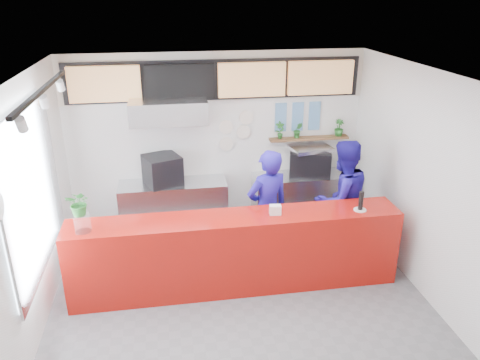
# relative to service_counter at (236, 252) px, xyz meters

# --- Properties ---
(floor) EXTENTS (5.00, 5.00, 0.00)m
(floor) POSITION_rel_service_counter_xyz_m (0.00, -0.40, -0.55)
(floor) COLOR slate
(floor) RESTS_ON ground
(ceiling) EXTENTS (5.00, 5.00, 0.00)m
(ceiling) POSITION_rel_service_counter_xyz_m (0.00, -0.40, 2.45)
(ceiling) COLOR silver
(wall_back) EXTENTS (5.00, 0.00, 5.00)m
(wall_back) POSITION_rel_service_counter_xyz_m (0.00, 2.10, 0.95)
(wall_back) COLOR white
(wall_back) RESTS_ON ground
(wall_left) EXTENTS (0.00, 5.00, 5.00)m
(wall_left) POSITION_rel_service_counter_xyz_m (-2.50, -0.40, 0.95)
(wall_left) COLOR white
(wall_left) RESTS_ON ground
(wall_right) EXTENTS (0.00, 5.00, 5.00)m
(wall_right) POSITION_rel_service_counter_xyz_m (2.50, -0.40, 0.95)
(wall_right) COLOR white
(wall_right) RESTS_ON ground
(service_counter) EXTENTS (4.50, 0.60, 1.10)m
(service_counter) POSITION_rel_service_counter_xyz_m (0.00, 0.00, 0.00)
(service_counter) COLOR #A0120B
(service_counter) RESTS_ON ground
(cream_band) EXTENTS (5.00, 0.02, 0.80)m
(cream_band) POSITION_rel_service_counter_xyz_m (0.00, 2.09, 2.05)
(cream_band) COLOR beige
(cream_band) RESTS_ON wall_back
(prep_bench) EXTENTS (1.80, 0.60, 0.90)m
(prep_bench) POSITION_rel_service_counter_xyz_m (-0.80, 1.80, -0.10)
(prep_bench) COLOR #B2B5BA
(prep_bench) RESTS_ON ground
(panini_oven) EXTENTS (0.70, 0.70, 0.49)m
(panini_oven) POSITION_rel_service_counter_xyz_m (-0.95, 1.80, 0.59)
(panini_oven) COLOR black
(panini_oven) RESTS_ON prep_bench
(extraction_hood) EXTENTS (1.20, 0.70, 0.35)m
(extraction_hood) POSITION_rel_service_counter_xyz_m (-0.80, 1.75, 1.60)
(extraction_hood) COLOR #B2B5BA
(extraction_hood) RESTS_ON ceiling
(hood_lip) EXTENTS (1.20, 0.69, 0.31)m
(hood_lip) POSITION_rel_service_counter_xyz_m (-0.80, 1.75, 1.40)
(hood_lip) COLOR #B2B5BA
(hood_lip) RESTS_ON ceiling
(right_bench) EXTENTS (1.80, 0.60, 0.90)m
(right_bench) POSITION_rel_service_counter_xyz_m (1.50, 1.80, -0.10)
(right_bench) COLOR #B2B5BA
(right_bench) RESTS_ON ground
(espresso_machine) EXTENTS (0.80, 0.66, 0.45)m
(espresso_machine) POSITION_rel_service_counter_xyz_m (1.57, 1.80, 0.57)
(espresso_machine) COLOR black
(espresso_machine) RESTS_ON right_bench
(espresso_tray) EXTENTS (0.75, 0.58, 0.06)m
(espresso_tray) POSITION_rel_service_counter_xyz_m (1.57, 1.80, 0.83)
(espresso_tray) COLOR #B5B6BD
(espresso_tray) RESTS_ON espresso_machine
(herb_shelf) EXTENTS (1.40, 0.18, 0.04)m
(herb_shelf) POSITION_rel_service_counter_xyz_m (1.60, 2.00, 0.95)
(herb_shelf) COLOR brown
(herb_shelf) RESTS_ON wall_back
(menu_board_far_left) EXTENTS (1.10, 0.10, 0.55)m
(menu_board_far_left) POSITION_rel_service_counter_xyz_m (-1.75, 1.98, 2.00)
(menu_board_far_left) COLOR tan
(menu_board_far_left) RESTS_ON wall_back
(menu_board_mid_left) EXTENTS (1.10, 0.10, 0.55)m
(menu_board_mid_left) POSITION_rel_service_counter_xyz_m (-0.59, 1.98, 2.00)
(menu_board_mid_left) COLOR black
(menu_board_mid_left) RESTS_ON wall_back
(menu_board_mid_right) EXTENTS (1.10, 0.10, 0.55)m
(menu_board_mid_right) POSITION_rel_service_counter_xyz_m (0.57, 1.98, 2.00)
(menu_board_mid_right) COLOR tan
(menu_board_mid_right) RESTS_ON wall_back
(menu_board_far_right) EXTENTS (1.10, 0.10, 0.55)m
(menu_board_far_right) POSITION_rel_service_counter_xyz_m (1.73, 1.98, 2.00)
(menu_board_far_right) COLOR tan
(menu_board_far_right) RESTS_ON wall_back
(soffit) EXTENTS (4.80, 0.04, 0.65)m
(soffit) POSITION_rel_service_counter_xyz_m (0.00, 2.06, 2.00)
(soffit) COLOR black
(soffit) RESTS_ON wall_back
(window_pane) EXTENTS (0.04, 2.20, 1.90)m
(window_pane) POSITION_rel_service_counter_xyz_m (-2.47, -0.10, 1.15)
(window_pane) COLOR silver
(window_pane) RESTS_ON wall_left
(window_frame) EXTENTS (0.03, 2.30, 2.00)m
(window_frame) POSITION_rel_service_counter_xyz_m (-2.45, -0.10, 1.15)
(window_frame) COLOR #B2B5BA
(window_frame) RESTS_ON wall_left
(track_rail) EXTENTS (0.05, 2.40, 0.04)m
(track_rail) POSITION_rel_service_counter_xyz_m (-2.10, -0.40, 2.39)
(track_rail) COLOR black
(track_rail) RESTS_ON ceiling
(dec_plate_a) EXTENTS (0.24, 0.03, 0.24)m
(dec_plate_a) POSITION_rel_service_counter_xyz_m (0.15, 2.07, 1.20)
(dec_plate_a) COLOR silver
(dec_plate_a) RESTS_ON wall_back
(dec_plate_b) EXTENTS (0.24, 0.03, 0.24)m
(dec_plate_b) POSITION_rel_service_counter_xyz_m (0.45, 2.07, 1.10)
(dec_plate_b) COLOR silver
(dec_plate_b) RESTS_ON wall_back
(dec_plate_c) EXTENTS (0.24, 0.03, 0.24)m
(dec_plate_c) POSITION_rel_service_counter_xyz_m (0.15, 2.07, 0.90)
(dec_plate_c) COLOR silver
(dec_plate_c) RESTS_ON wall_back
(dec_plate_d) EXTENTS (0.24, 0.03, 0.24)m
(dec_plate_d) POSITION_rel_service_counter_xyz_m (0.50, 2.07, 1.35)
(dec_plate_d) COLOR silver
(dec_plate_d) RESTS_ON wall_back
(photo_frame_a) EXTENTS (0.20, 0.02, 0.25)m
(photo_frame_a) POSITION_rel_service_counter_xyz_m (1.10, 2.08, 1.45)
(photo_frame_a) COLOR #598CBF
(photo_frame_a) RESTS_ON wall_back
(photo_frame_b) EXTENTS (0.20, 0.02, 0.25)m
(photo_frame_b) POSITION_rel_service_counter_xyz_m (1.40, 2.08, 1.45)
(photo_frame_b) COLOR #598CBF
(photo_frame_b) RESTS_ON wall_back
(photo_frame_c) EXTENTS (0.20, 0.02, 0.25)m
(photo_frame_c) POSITION_rel_service_counter_xyz_m (1.70, 2.08, 1.45)
(photo_frame_c) COLOR #598CBF
(photo_frame_c) RESTS_ON wall_back
(photo_frame_d) EXTENTS (0.20, 0.02, 0.25)m
(photo_frame_d) POSITION_rel_service_counter_xyz_m (1.10, 2.08, 1.20)
(photo_frame_d) COLOR #598CBF
(photo_frame_d) RESTS_ON wall_back
(photo_frame_e) EXTENTS (0.20, 0.02, 0.25)m
(photo_frame_e) POSITION_rel_service_counter_xyz_m (1.40, 2.08, 1.20)
(photo_frame_e) COLOR #598CBF
(photo_frame_e) RESTS_ON wall_back
(photo_frame_f) EXTENTS (0.20, 0.02, 0.25)m
(photo_frame_f) POSITION_rel_service_counter_xyz_m (1.70, 2.08, 1.20)
(photo_frame_f) COLOR #598CBF
(photo_frame_f) RESTS_ON wall_back
(staff_center) EXTENTS (0.77, 0.61, 1.83)m
(staff_center) POSITION_rel_service_counter_xyz_m (0.55, 0.53, 0.36)
(staff_center) COLOR #1F148E
(staff_center) RESTS_ON ground
(staff_right) EXTENTS (1.08, 0.93, 1.89)m
(staff_right) POSITION_rel_service_counter_xyz_m (1.71, 0.61, 0.39)
(staff_right) COLOR #1F148E
(staff_right) RESTS_ON ground
(herb_a) EXTENTS (0.16, 0.12, 0.30)m
(herb_a) POSITION_rel_service_counter_xyz_m (1.07, 2.00, 1.12)
(herb_a) COLOR #246725
(herb_a) RESTS_ON herb_shelf
(herb_b) EXTENTS (0.17, 0.15, 0.28)m
(herb_b) POSITION_rel_service_counter_xyz_m (1.39, 2.00, 1.11)
(herb_b) COLOR #246725
(herb_b) RESTS_ON herb_shelf
(herb_d) EXTENTS (0.17, 0.16, 0.29)m
(herb_d) POSITION_rel_service_counter_xyz_m (2.14, 2.00, 1.12)
(herb_d) COLOR #246725
(herb_d) RESTS_ON herb_shelf
(glass_vase) EXTENTS (0.25, 0.25, 0.25)m
(glass_vase) POSITION_rel_service_counter_xyz_m (-1.95, -0.09, 0.67)
(glass_vase) COLOR silver
(glass_vase) RESTS_ON service_counter
(basil_vase) EXTENTS (0.36, 0.33, 0.34)m
(basil_vase) POSITION_rel_service_counter_xyz_m (-1.95, -0.09, 0.94)
(basil_vase) COLOR #246725
(basil_vase) RESTS_ON glass_vase
(napkin_holder) EXTENTS (0.16, 0.11, 0.13)m
(napkin_holder) POSITION_rel_service_counter_xyz_m (0.53, -0.02, 0.62)
(napkin_holder) COLOR white
(napkin_holder) RESTS_ON service_counter
(white_plate) EXTENTS (0.22, 0.22, 0.01)m
(white_plate) POSITION_rel_service_counter_xyz_m (1.71, -0.09, 0.56)
(white_plate) COLOR white
(white_plate) RESTS_ON service_counter
(pepper_mill) EXTENTS (0.08, 0.08, 0.26)m
(pepper_mill) POSITION_rel_service_counter_xyz_m (1.71, -0.09, 0.70)
(pepper_mill) COLOR black
(pepper_mill) RESTS_ON white_plate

